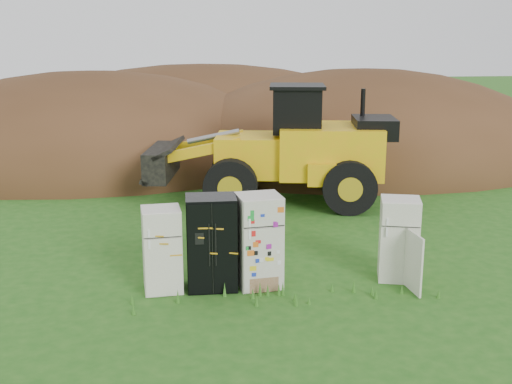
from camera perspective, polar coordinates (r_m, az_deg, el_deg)
ground at (r=13.25m, az=2.86°, el=-8.08°), size 120.00×120.00×0.00m
fridge_leftmost at (r=12.74m, az=-8.35°, el=-5.09°), size 0.80×0.77×1.68m
fridge_black_side at (r=12.73m, az=-3.97°, el=-4.51°), size 0.99×0.79×1.88m
fridge_sticker at (r=12.81m, az=0.26°, el=-4.36°), size 0.93×0.87×1.88m
fridge_open_door at (r=13.51m, az=12.58°, el=-4.10°), size 0.94×0.90×1.71m
wheel_loader at (r=18.97m, az=0.93°, el=4.23°), size 7.65×4.11×3.51m
dirt_mound_right at (r=26.21m, az=9.37°, el=2.87°), size 16.15×11.84×7.25m
dirt_mound_left at (r=26.41m, az=-14.20°, el=2.71°), size 16.43×12.32×7.11m
dirt_mound_back at (r=30.02m, az=-4.72°, el=4.41°), size 19.74×13.16×7.22m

